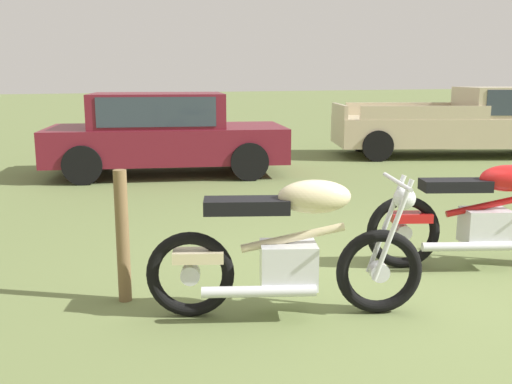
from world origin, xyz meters
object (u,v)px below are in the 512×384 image
Objects in this scene: car_burgundy at (163,129)px; fence_post_wooden at (123,237)px; pickup_truck_beige at (472,121)px; motorcycle_cream at (289,249)px; motorcycle_red at (487,216)px.

car_burgundy is 5.99m from fence_post_wooden.
pickup_truck_beige is at bearing 30.13° from fence_post_wooden.
car_burgundy is (1.00, 6.43, 0.30)m from motorcycle_cream.
car_burgundy is at bearing 70.35° from fence_post_wooden.
motorcycle_red is (2.13, 0.18, -0.01)m from motorcycle_cream.
fence_post_wooden is at bearing -92.26° from car_burgundy.
car_burgundy is 0.80× the size of pickup_truck_beige.
car_burgundy is (-1.13, 6.24, 0.32)m from motorcycle_red.
fence_post_wooden is at bearing -167.56° from motorcycle_red.
fence_post_wooden is (-1.02, 0.79, 0.02)m from motorcycle_cream.
motorcycle_cream is 2.14m from motorcycle_red.
fence_post_wooden is (-3.14, 0.60, 0.03)m from motorcycle_red.
motorcycle_red is at bearing -10.88° from fence_post_wooden.
pickup_truck_beige is 10.19m from fence_post_wooden.
motorcycle_cream and motorcycle_red have the same top height.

